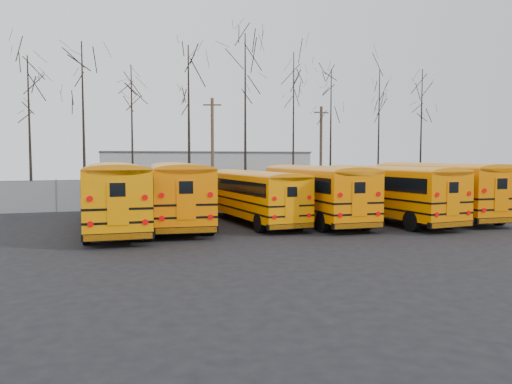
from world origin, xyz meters
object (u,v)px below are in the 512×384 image
object	(u,v)px
bus_d	(314,189)
utility_pole_left	(212,148)
bus_e	(385,189)
bus_b	(178,188)
utility_pole_right	(321,151)
bus_c	(254,192)
bus_f	(436,185)
bus_a	(114,190)

from	to	relation	value
bus_d	utility_pole_left	world-z (taller)	utility_pole_left
bus_e	utility_pole_left	world-z (taller)	utility_pole_left
bus_b	utility_pole_left	world-z (taller)	utility_pole_left
bus_d	utility_pole_right	xyz separation A→B (m)	(7.74, 15.38, 2.26)
bus_d	utility_pole_right	distance (m)	17.36
bus_c	bus_e	xyz separation A→B (m)	(6.99, -1.59, 0.15)
bus_f	utility_pole_left	distance (m)	18.25
bus_c	utility_pole_left	bearing A→B (deg)	80.98
bus_c	bus_f	bearing A→B (deg)	-9.56
bus_e	utility_pole_right	xyz separation A→B (m)	(3.99, 16.42, 2.27)
utility_pole_left	bus_a	bearing A→B (deg)	-103.25
bus_b	bus_e	world-z (taller)	bus_b
bus_b	utility_pole_right	world-z (taller)	utility_pole_right
bus_b	utility_pole_right	xyz separation A→B (m)	(14.93, 14.32, 2.16)
bus_c	bus_b	bearing A→B (deg)	168.16
bus_a	bus_f	world-z (taller)	bus_a
bus_a	bus_c	world-z (taller)	bus_a
bus_b	bus_e	xyz separation A→B (m)	(10.93, -2.09, -0.10)
bus_d	bus_f	bearing A→B (deg)	-2.41
bus_e	utility_pole_left	distance (m)	17.15
bus_a	utility_pole_right	xyz separation A→B (m)	(18.09, 15.17, 2.15)
bus_e	bus_f	xyz separation A→B (m)	(3.80, 0.63, 0.08)
utility_pole_left	bus_e	bearing A→B (deg)	-53.80
bus_f	utility_pole_right	xyz separation A→B (m)	(0.20, 15.79, 2.18)
bus_e	utility_pole_right	world-z (taller)	utility_pole_right
utility_pole_left	bus_b	bearing A→B (deg)	-94.10
bus_c	bus_d	bearing A→B (deg)	-14.09
bus_c	bus_e	size ratio (longest dim) A/B	0.92
bus_e	bus_f	size ratio (longest dim) A/B	0.96
bus_b	bus_c	bearing A→B (deg)	-1.94
bus_d	bus_e	world-z (taller)	bus_d
bus_b	bus_d	size ratio (longest dim) A/B	1.06
bus_a	utility_pole_right	bearing A→B (deg)	40.98
bus_c	bus_e	world-z (taller)	bus_e
bus_d	utility_pole_left	size ratio (longest dim) A/B	1.35
bus_a	bus_b	xyz separation A→B (m)	(3.17, 0.85, -0.01)
bus_d	utility_pole_right	size ratio (longest dim) A/B	1.40
bus_b	bus_f	size ratio (longest dim) A/B	1.02
bus_b	bus_a	bearing A→B (deg)	-159.54
bus_d	utility_pole_right	bearing A→B (deg)	63.99
bus_a	utility_pole_left	xyz separation A→B (m)	(8.25, 14.70, 2.31)
bus_f	bus_a	bearing A→B (deg)	-179.21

